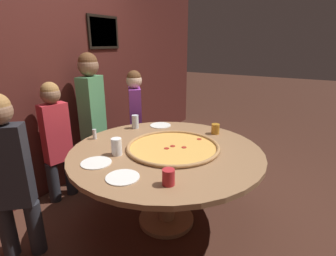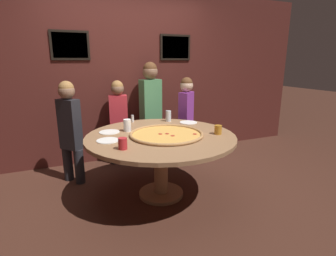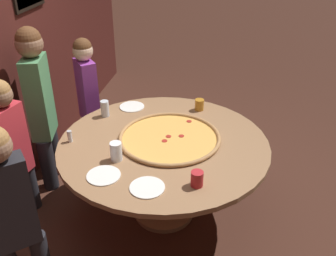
{
  "view_description": "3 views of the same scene",
  "coord_description": "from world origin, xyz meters",
  "px_view_note": "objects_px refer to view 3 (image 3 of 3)",
  "views": [
    {
      "loc": [
        -1.81,
        -1.09,
        1.63
      ],
      "look_at": [
        0.13,
        0.06,
        0.89
      ],
      "focal_mm": 28.0,
      "sensor_mm": 36.0,
      "label": 1
    },
    {
      "loc": [
        -1.01,
        -2.63,
        1.55
      ],
      "look_at": [
        0.07,
        -0.04,
        0.82
      ],
      "focal_mm": 28.0,
      "sensor_mm": 36.0,
      "label": 2
    },
    {
      "loc": [
        -2.48,
        -0.47,
        2.3
      ],
      "look_at": [
        0.12,
        -0.01,
        0.8
      ],
      "focal_mm": 40.0,
      "sensor_mm": 36.0,
      "label": 3
    }
  ],
  "objects_px": {
    "dining_table": "(164,154)",
    "condiment_shaker": "(70,136)",
    "white_plate_left_side": "(104,175)",
    "diner_far_right": "(12,144)",
    "drink_cup_centre_back": "(199,105)",
    "drink_cup_near_right": "(116,151)",
    "diner_centre_back": "(11,207)",
    "diner_side_left": "(88,93)",
    "diner_side_right": "(40,101)",
    "drink_cup_beside_pizza": "(197,179)",
    "giant_pizza": "(170,137)",
    "drink_cup_by_shaker": "(105,109)",
    "white_plate_right_side": "(132,107)",
    "white_plate_far_back": "(148,187)"
  },
  "relations": [
    {
      "from": "drink_cup_near_right",
      "to": "white_plate_far_back",
      "type": "distance_m",
      "value": 0.41
    },
    {
      "from": "white_plate_far_back",
      "to": "white_plate_right_side",
      "type": "xyz_separation_m",
      "value": [
        1.14,
        0.41,
        0.0
      ]
    },
    {
      "from": "dining_table",
      "to": "drink_cup_by_shaker",
      "type": "distance_m",
      "value": 0.71
    },
    {
      "from": "drink_cup_beside_pizza",
      "to": "diner_side_right",
      "type": "bearing_deg",
      "value": 62.08
    },
    {
      "from": "white_plate_left_side",
      "to": "condiment_shaker",
      "type": "bearing_deg",
      "value": 46.27
    },
    {
      "from": "drink_cup_near_right",
      "to": "diner_far_right",
      "type": "relative_size",
      "value": 0.11
    },
    {
      "from": "dining_table",
      "to": "diner_side_left",
      "type": "bearing_deg",
      "value": 49.96
    },
    {
      "from": "condiment_shaker",
      "to": "diner_side_left",
      "type": "bearing_deg",
      "value": 12.31
    },
    {
      "from": "dining_table",
      "to": "drink_cup_centre_back",
      "type": "relative_size",
      "value": 16.26
    },
    {
      "from": "white_plate_right_side",
      "to": "diner_side_right",
      "type": "distance_m",
      "value": 0.82
    },
    {
      "from": "dining_table",
      "to": "drink_cup_by_shaker",
      "type": "height_order",
      "value": "drink_cup_by_shaker"
    },
    {
      "from": "drink_cup_near_right",
      "to": "drink_cup_beside_pizza",
      "type": "height_order",
      "value": "drink_cup_near_right"
    },
    {
      "from": "drink_cup_centre_back",
      "to": "white_plate_far_back",
      "type": "height_order",
      "value": "drink_cup_centre_back"
    },
    {
      "from": "condiment_shaker",
      "to": "diner_side_left",
      "type": "distance_m",
      "value": 0.93
    },
    {
      "from": "diner_centre_back",
      "to": "drink_cup_beside_pizza",
      "type": "bearing_deg",
      "value": 160.46
    },
    {
      "from": "drink_cup_near_right",
      "to": "diner_side_right",
      "type": "height_order",
      "value": "diner_side_right"
    },
    {
      "from": "giant_pizza",
      "to": "drink_cup_near_right",
      "type": "relative_size",
      "value": 5.73
    },
    {
      "from": "drink_cup_by_shaker",
      "to": "white_plate_left_side",
      "type": "distance_m",
      "value": 0.9
    },
    {
      "from": "drink_cup_near_right",
      "to": "white_plate_far_back",
      "type": "bearing_deg",
      "value": -133.33
    },
    {
      "from": "diner_side_left",
      "to": "diner_side_right",
      "type": "bearing_deg",
      "value": -66.94
    },
    {
      "from": "giant_pizza",
      "to": "white_plate_right_side",
      "type": "relative_size",
      "value": 3.56
    },
    {
      "from": "drink_cup_by_shaker",
      "to": "diner_centre_back",
      "type": "xyz_separation_m",
      "value": [
        -1.26,
        0.19,
        -0.07
      ]
    },
    {
      "from": "white_plate_left_side",
      "to": "diner_centre_back",
      "type": "relative_size",
      "value": 0.18
    },
    {
      "from": "drink_cup_centre_back",
      "to": "condiment_shaker",
      "type": "xyz_separation_m",
      "value": [
        -0.73,
        0.95,
        -0.0
      ]
    },
    {
      "from": "drink_cup_beside_pizza",
      "to": "diner_far_right",
      "type": "relative_size",
      "value": 0.09
    },
    {
      "from": "drink_cup_near_right",
      "to": "white_plate_right_side",
      "type": "height_order",
      "value": "drink_cup_near_right"
    },
    {
      "from": "drink_cup_centre_back",
      "to": "diner_far_right",
      "type": "relative_size",
      "value": 0.08
    },
    {
      "from": "diner_side_left",
      "to": "diner_side_right",
      "type": "distance_m",
      "value": 0.56
    },
    {
      "from": "diner_centre_back",
      "to": "giant_pizza",
      "type": "bearing_deg",
      "value": -170.47
    },
    {
      "from": "drink_cup_by_shaker",
      "to": "drink_cup_centre_back",
      "type": "bearing_deg",
      "value": -71.87
    },
    {
      "from": "drink_cup_beside_pizza",
      "to": "diner_centre_back",
      "type": "distance_m",
      "value": 1.18
    },
    {
      "from": "white_plate_far_back",
      "to": "diner_far_right",
      "type": "relative_size",
      "value": 0.19
    },
    {
      "from": "diner_far_right",
      "to": "drink_cup_centre_back",
      "type": "bearing_deg",
      "value": 130.58
    },
    {
      "from": "diner_side_left",
      "to": "diner_side_right",
      "type": "height_order",
      "value": "diner_side_right"
    },
    {
      "from": "giant_pizza",
      "to": "drink_cup_centre_back",
      "type": "xyz_separation_m",
      "value": [
        0.55,
        -0.18,
        0.04
      ]
    },
    {
      "from": "white_plate_far_back",
      "to": "diner_far_right",
      "type": "bearing_deg",
      "value": 72.77
    },
    {
      "from": "dining_table",
      "to": "diner_side_left",
      "type": "height_order",
      "value": "diner_side_left"
    },
    {
      "from": "diner_side_right",
      "to": "white_plate_far_back",
      "type": "bearing_deg",
      "value": 39.7
    },
    {
      "from": "drink_cup_near_right",
      "to": "white_plate_left_side",
      "type": "relative_size",
      "value": 0.61
    },
    {
      "from": "dining_table",
      "to": "condiment_shaker",
      "type": "relative_size",
      "value": 17.21
    },
    {
      "from": "dining_table",
      "to": "giant_pizza",
      "type": "distance_m",
      "value": 0.15
    },
    {
      "from": "diner_centre_back",
      "to": "white_plate_far_back",
      "type": "bearing_deg",
      "value": 162.76
    },
    {
      "from": "diner_far_right",
      "to": "diner_side_left",
      "type": "bearing_deg",
      "value": 175.43
    },
    {
      "from": "drink_cup_centre_back",
      "to": "diner_centre_back",
      "type": "bearing_deg",
      "value": 146.72
    },
    {
      "from": "dining_table",
      "to": "drink_cup_beside_pizza",
      "type": "bearing_deg",
      "value": -147.67
    },
    {
      "from": "drink_cup_near_right",
      "to": "diner_centre_back",
      "type": "xyz_separation_m",
      "value": [
        -0.62,
        0.49,
        -0.07
      ]
    },
    {
      "from": "diner_side_right",
      "to": "white_plate_right_side",
      "type": "bearing_deg",
      "value": 95.35
    },
    {
      "from": "white_plate_left_side",
      "to": "condiment_shaker",
      "type": "relative_size",
      "value": 2.43
    },
    {
      "from": "drink_cup_near_right",
      "to": "drink_cup_centre_back",
      "type": "relative_size",
      "value": 1.4
    },
    {
      "from": "dining_table",
      "to": "drink_cup_near_right",
      "type": "xyz_separation_m",
      "value": [
        -0.31,
        0.29,
        0.19
      ]
    }
  ]
}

